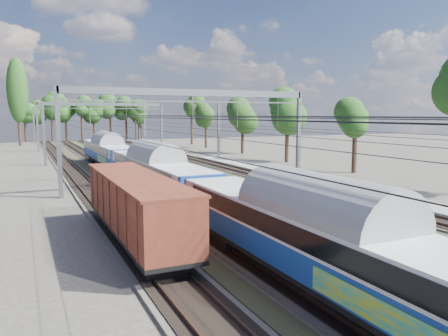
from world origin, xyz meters
name	(u,v)px	position (x,y,z in m)	size (l,w,h in m)	color
track_bed	(150,169)	(0.00, 45.00, 0.10)	(21.00, 130.00, 0.34)	#47423A
platform	(371,194)	(12.00, 20.00, 0.15)	(3.00, 70.00, 0.30)	gray
catenary	(137,117)	(0.33, 52.69, 6.40)	(25.65, 130.00, 9.00)	slate
tree_belt	(128,108)	(7.95, 91.87, 8.30)	(39.30, 100.04, 12.24)	black
poplar	(17,91)	(-14.50, 98.00, 11.89)	(4.40, 4.40, 19.04)	black
emu_train	(157,166)	(-4.50, 26.39, 2.63)	(3.06, 64.70, 4.48)	black
freight_boxcar	(135,205)	(-9.00, 14.79, 2.11)	(2.78, 13.44, 3.46)	black
worker	(161,157)	(3.63, 52.49, 0.79)	(0.58, 0.38, 1.58)	black
signal_near	(141,136)	(4.04, 65.07, 3.26)	(0.35, 0.32, 5.15)	black
signal_far	(136,131)	(7.16, 81.86, 3.48)	(0.35, 0.32, 5.49)	black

